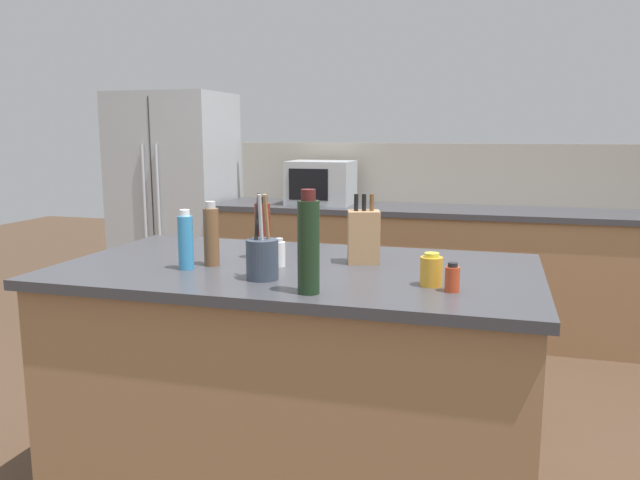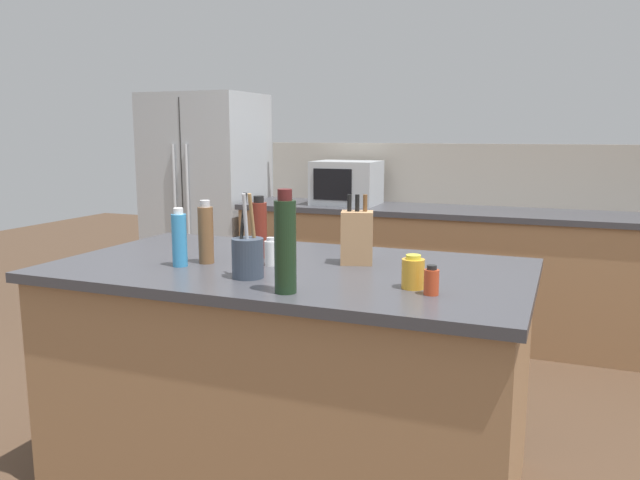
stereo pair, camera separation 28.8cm
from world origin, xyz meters
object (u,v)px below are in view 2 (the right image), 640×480
salt_shaker (271,252)px  vinegar_bottle (259,229)px  pepper_grinder (206,234)px  honey_jar (413,273)px  utensil_crock (248,256)px  microwave (347,183)px  refrigerator (207,202)px  knife_block (357,237)px  wine_bottle (285,245)px  dish_soap_bottle (179,239)px  spice_jar_paprika (431,281)px

salt_shaker → vinegar_bottle: size_ratio=0.43×
pepper_grinder → honey_jar: pepper_grinder is taller
utensil_crock → microwave: bearing=100.8°
pepper_grinder → utensil_crock: bearing=-30.9°
utensil_crock → vinegar_bottle: 0.39m
refrigerator → vinegar_bottle: 2.68m
microwave → knife_block: (0.77, -2.06, -0.05)m
refrigerator → microwave: (1.27, -0.05, 0.21)m
refrigerator → vinegar_bottle: size_ratio=6.64×
wine_bottle → vinegar_bottle: wine_bottle is taller
wine_bottle → dish_soap_bottle: 0.63m
utensil_crock → honey_jar: size_ratio=2.67×
microwave → salt_shaker: 2.28m
utensil_crock → honey_jar: (0.62, 0.07, -0.03)m
microwave → vinegar_bottle: bearing=-81.0°
microwave → wine_bottle: bearing=-75.1°
refrigerator → spice_jar_paprika: 3.49m
utensil_crock → salt_shaker: bearing=94.2°
vinegar_bottle → refrigerator: bearing=126.8°
utensil_crock → pepper_grinder: 0.34m
knife_block → salt_shaker: bearing=-169.1°
refrigerator → dish_soap_bottle: refrigerator is taller
utensil_crock → spice_jar_paprika: utensil_crock is taller
dish_soap_bottle → vinegar_bottle: (0.22, 0.28, 0.01)m
knife_block → honey_jar: (0.32, -0.32, -0.06)m
salt_shaker → honey_jar: (0.63, -0.16, 0.00)m
pepper_grinder → refrigerator: bearing=121.9°
salt_shaker → honey_jar: 0.65m
wine_bottle → spice_jar_paprika: size_ratio=3.49×
knife_block → pepper_grinder: bearing=-175.8°
microwave → spice_jar_paprika: 2.72m
pepper_grinder → vinegar_bottle: (0.15, 0.19, 0.00)m
vinegar_bottle → dish_soap_bottle: bearing=-127.7°
utensil_crock → honey_jar: bearing=6.3°
spice_jar_paprika → vinegar_bottle: bearing=156.8°
knife_block → spice_jar_paprika: knife_block is taller
knife_block → spice_jar_paprika: bearing=-60.8°
utensil_crock → spice_jar_paprika: bearing=0.4°
honey_jar → utensil_crock: bearing=-173.7°
salt_shaker → vinegar_bottle: (-0.12, 0.13, 0.07)m
dish_soap_bottle → vinegar_bottle: bearing=52.3°
knife_block → wine_bottle: size_ratio=0.82×
pepper_grinder → vinegar_bottle: 0.24m
microwave → dish_soap_bottle: 2.38m
pepper_grinder → wine_bottle: (0.52, -0.32, 0.04)m
utensil_crock → wine_bottle: (0.23, -0.15, 0.08)m
vinegar_bottle → honey_jar: bearing=-21.3°
knife_block → salt_shaker: (-0.32, -0.16, -0.06)m
honey_jar → wine_bottle: bearing=-150.6°
refrigerator → vinegar_bottle: refrigerator is taller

